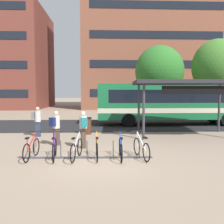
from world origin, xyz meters
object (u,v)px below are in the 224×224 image
parked_bicycle_white_5 (141,148)px  street_tree_1 (217,67)px  transit_shelter (186,84)px  trash_bin (87,126)px  parked_bicycle_orange_3 (97,149)px  commuter_grey_pack_3 (37,119)px  commuter_navy_pack_0 (56,126)px  parked_bicycle_silver_2 (76,149)px  street_tree_2 (159,71)px  parked_bicycle_purple_1 (54,149)px  city_bus (175,102)px  commuter_teal_pack_1 (83,127)px  parked_bicycle_blue_4 (121,149)px  parked_bicycle_red_0 (32,149)px

parked_bicycle_white_5 → street_tree_1: 19.69m
transit_shelter → trash_bin: transit_shelter is taller
parked_bicycle_orange_3 → parked_bicycle_white_5: (1.72, -0.05, 0.00)m
commuter_grey_pack_3 → trash_bin: size_ratio=1.67×
parked_bicycle_orange_3 → commuter_navy_pack_0: 3.12m
parked_bicycle_silver_2 → street_tree_2: 18.35m
parked_bicycle_purple_1 → parked_bicycle_silver_2: (0.84, -0.03, 0.00)m
parked_bicycle_silver_2 → parked_bicycle_white_5: 2.50m
city_bus → commuter_teal_pack_1: size_ratio=7.09×
parked_bicycle_white_5 → street_tree_2: bearing=-27.4°
street_tree_1 → street_tree_2: street_tree_1 is taller
commuter_teal_pack_1 → street_tree_2: 16.59m
parked_bicycle_blue_4 → trash_bin: bearing=17.2°
commuter_grey_pack_3 → trash_bin: commuter_grey_pack_3 is taller
parked_bicycle_red_0 → commuter_grey_pack_3: (-1.00, 4.69, 0.61)m
parked_bicycle_blue_4 → commuter_grey_pack_3: bearing=43.4°
parked_bicycle_white_5 → trash_bin: size_ratio=1.65×
parked_bicycle_white_5 → street_tree_2: 17.52m
transit_shelter → parked_bicycle_white_5: bearing=-122.0°
trash_bin → city_bus: bearing=31.7°
transit_shelter → commuter_navy_pack_0: size_ratio=3.70×
commuter_navy_pack_0 → parked_bicycle_silver_2: bearing=-120.7°
city_bus → parked_bicycle_orange_3: size_ratio=6.98×
parked_bicycle_white_5 → commuter_teal_pack_1: (-2.36, 1.75, 0.60)m
parked_bicycle_blue_4 → commuter_navy_pack_0: 3.84m
commuter_navy_pack_0 → street_tree_2: 16.70m
commuter_teal_pack_1 → trash_bin: bearing=-12.1°
street_tree_1 → street_tree_2: (-5.98, 0.44, -0.44)m
transit_shelter → commuter_teal_pack_1: size_ratio=3.63×
parked_bicycle_red_0 → parked_bicycle_white_5: same height
commuter_teal_pack_1 → street_tree_2: bearing=-38.5°
parked_bicycle_red_0 → parked_bicycle_orange_3: 2.51m
trash_bin → transit_shelter: bearing=-6.9°
transit_shelter → commuter_teal_pack_1: (-5.75, -3.05, -2.05)m
parked_bicycle_purple_1 → street_tree_1: (13.94, 15.85, 4.84)m
parked_bicycle_white_5 → commuter_navy_pack_0: bearing=45.9°
commuter_navy_pack_0 → street_tree_1: 20.14m
commuter_teal_pack_1 → parked_bicycle_red_0: bearing=118.5°
parked_bicycle_orange_3 → street_tree_2: street_tree_2 is taller
parked_bicycle_white_5 → trash_bin: trash_bin is taller
street_tree_1 → parked_bicycle_white_5: bearing=-123.7°
street_tree_2 → street_tree_1: bearing=-4.2°
commuter_teal_pack_1 → commuter_grey_pack_3: bearing=30.5°
parked_bicycle_white_5 → commuter_grey_pack_3: (-5.24, 4.80, 0.61)m
parked_bicycle_silver_2 → parked_bicycle_blue_4: same height
parked_bicycle_white_5 → transit_shelter: 6.45m
parked_bicycle_purple_1 → commuter_navy_pack_0: commuter_navy_pack_0 is taller
commuter_navy_pack_0 → street_tree_1: size_ratio=0.21×
commuter_teal_pack_1 → commuter_grey_pack_3: commuter_grey_pack_3 is taller
commuter_teal_pack_1 → street_tree_2: street_tree_2 is taller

